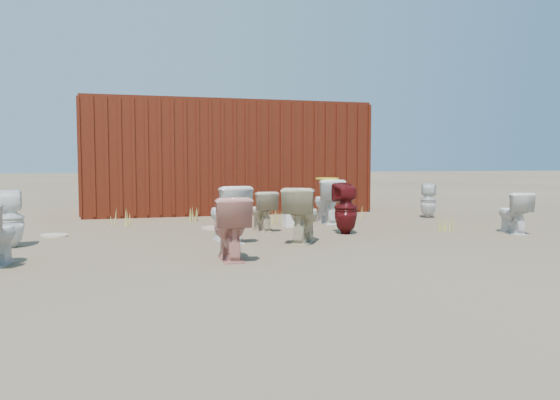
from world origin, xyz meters
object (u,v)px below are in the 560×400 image
object	(u,v)px
toilet_back_beige_right	(302,215)
toilet_back_a	(10,219)
loose_tank	(298,216)
toilet_front_maroon	(346,209)
toilet_front_c	(227,214)
shipping_container	(224,158)
toilet_back_beige_left	(262,211)
toilet_back_e	(428,200)
toilet_front_pink	(230,228)
toilet_back_yellowlid	(327,201)
toilet_front_e	(513,213)

from	to	relation	value
toilet_back_beige_right	toilet_back_a	bearing A→B (deg)	21.32
loose_tank	toilet_front_maroon	bearing A→B (deg)	-72.98
toilet_front_c	loose_tank	bearing A→B (deg)	-147.71
shipping_container	toilet_front_maroon	bearing A→B (deg)	-76.50
toilet_back_beige_left	toilet_back_e	size ratio (longest dim) A/B	0.93
shipping_container	loose_tank	xyz separation A→B (m)	(0.67, -3.35, -1.02)
toilet_front_pink	toilet_back_e	xyz separation A→B (m)	(4.64, 3.52, -0.02)
toilet_front_pink	toilet_back_beige_right	world-z (taller)	toilet_back_beige_right
shipping_container	toilet_back_yellowlid	distance (m)	3.42
toilet_back_yellowlid	toilet_front_e	bearing A→B (deg)	140.27
toilet_back_yellowlid	loose_tank	bearing A→B (deg)	27.51
toilet_back_e	loose_tank	size ratio (longest dim) A/B	1.37
loose_tank	toilet_back_a	bearing A→B (deg)	-166.80
toilet_front_pink	toilet_back_yellowlid	distance (m)	3.93
toilet_front_maroon	toilet_front_e	size ratio (longest dim) A/B	1.22
toilet_front_pink	toilet_back_e	bearing A→B (deg)	-141.36
toilet_back_beige_right	toilet_front_e	bearing A→B (deg)	-148.45
toilet_back_e	loose_tank	bearing A→B (deg)	46.00
toilet_front_maroon	toilet_back_beige_right	size ratio (longest dim) A/B	1.02
toilet_front_maroon	toilet_back_a	world-z (taller)	toilet_front_maroon
toilet_front_c	loose_tank	world-z (taller)	toilet_front_c
toilet_front_c	loose_tank	distance (m)	2.11
toilet_front_e	toilet_front_c	bearing A→B (deg)	5.50
shipping_container	toilet_front_c	distance (m)	4.97
toilet_front_e	loose_tank	size ratio (longest dim) A/B	1.28
toilet_front_c	toilet_back_beige_right	world-z (taller)	toilet_front_c
toilet_front_maroon	toilet_back_e	world-z (taller)	toilet_front_maroon
toilet_back_beige_left	toilet_back_a	bearing A→B (deg)	8.33
toilet_back_beige_right	loose_tank	size ratio (longest dim) A/B	1.53
toilet_back_yellowlid	toilet_back_a	bearing A→B (deg)	19.66
toilet_back_beige_left	toilet_back_yellowlid	size ratio (longest dim) A/B	0.81
toilet_front_maroon	toilet_back_a	xyz separation A→B (m)	(-4.68, -0.07, -0.02)
loose_tank	toilet_back_beige_right	bearing A→B (deg)	-108.49
toilet_front_pink	toilet_front_maroon	size ratio (longest dim) A/B	0.92
toilet_back_a	toilet_back_yellowlid	bearing A→B (deg)	-177.15
toilet_front_pink	toilet_front_c	xyz separation A→B (m)	(0.22, 1.36, 0.03)
toilet_front_pink	toilet_back_beige_left	bearing A→B (deg)	-110.51
toilet_front_pink	toilet_front_e	distance (m)	4.76
shipping_container	toilet_front_e	size ratio (longest dim) A/B	9.37
toilet_front_c	toilet_front_maroon	size ratio (longest dim) A/B	1.00
shipping_container	toilet_front_c	bearing A→B (deg)	-99.63
toilet_front_c	toilet_front_pink	bearing A→B (deg)	68.44
toilet_back_a	toilet_back_beige_left	bearing A→B (deg)	178.14
toilet_front_e	toilet_back_beige_left	world-z (taller)	same
toilet_back_beige_left	toilet_back_yellowlid	xyz separation A→B (m)	(1.39, 0.74, 0.08)
toilet_front_maroon	toilet_back_yellowlid	distance (m)	1.46
toilet_front_pink	toilet_back_e	distance (m)	5.82
toilet_front_maroon	toilet_back_beige_left	world-z (taller)	toilet_front_maroon
toilet_back_e	shipping_container	bearing A→B (deg)	-3.68
toilet_back_yellowlid	toilet_back_e	size ratio (longest dim) A/B	1.16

